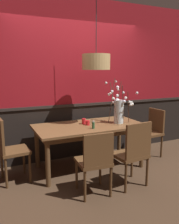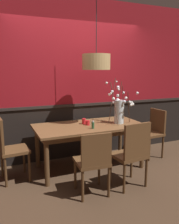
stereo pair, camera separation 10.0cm
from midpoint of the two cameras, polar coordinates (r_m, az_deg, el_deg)
name	(u,v)px [view 2 (the right image)]	position (r m, az deg, el deg)	size (l,w,h in m)	color
ground_plane	(90,167)	(4.06, 0.73, -13.45)	(24.00, 24.00, 0.00)	#422D1E
back_wall	(76,81)	(4.30, -2.63, 7.73)	(5.72, 0.14, 2.90)	black
dining_table	(90,130)	(3.84, 0.75, -4.40)	(1.80, 0.91, 0.74)	brown
chair_near_side_left	(93,160)	(3.04, 1.89, -11.80)	(0.45, 0.45, 0.88)	brown
chair_far_side_right	(88,125)	(4.77, 0.15, -3.21)	(0.45, 0.41, 0.92)	brown
chair_far_side_left	(60,127)	(4.60, -6.64, -3.75)	(0.47, 0.47, 0.95)	brown
chair_head_east_end	(153,130)	(4.56, 16.10, -4.34)	(0.41, 0.44, 0.91)	brown
chair_head_west_end	(9,146)	(3.60, -18.60, -7.97)	(0.43, 0.45, 0.98)	brown
chair_near_side_right	(132,152)	(3.29, 11.38, -9.60)	(0.48, 0.43, 0.95)	brown
vase_with_blossoms	(119,111)	(3.94, 8.14, 0.32)	(0.42, 0.46, 0.76)	silver
candle_holder_nearer_center	(84,121)	(3.88, -0.69, -2.30)	(0.07, 0.07, 0.09)	red
candle_holder_nearer_edge	(88,123)	(3.80, 0.29, -2.70)	(0.08, 0.08, 0.08)	red
condiment_bottle	(93,125)	(3.58, 1.66, -3.23)	(0.04, 0.04, 0.12)	#2D5633
pendant_lamp	(96,62)	(3.80, 2.45, 12.29)	(0.46, 0.46, 1.26)	tan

